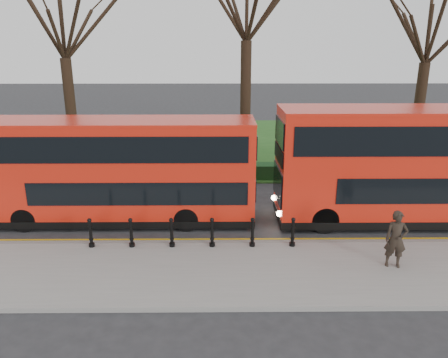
{
  "coord_description": "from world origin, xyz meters",
  "views": [
    {
      "loc": [
        0.55,
        -15.05,
        6.96
      ],
      "look_at": [
        0.69,
        0.5,
        2.0
      ],
      "focal_mm": 35.0,
      "sensor_mm": 36.0,
      "label": 1
    }
  ],
  "objects_px": {
    "pedestrian": "(396,239)",
    "bollard_row": "(192,233)",
    "bus_rear": "(424,166)",
    "bus_lead": "(123,172)"
  },
  "relations": [
    {
      "from": "pedestrian",
      "to": "bollard_row",
      "type": "bearing_deg",
      "value": 177.71
    },
    {
      "from": "bus_rear",
      "to": "bus_lead",
      "type": "bearing_deg",
      "value": 179.44
    },
    {
      "from": "bollard_row",
      "to": "bus_lead",
      "type": "bearing_deg",
      "value": 136.92
    },
    {
      "from": "bus_lead",
      "to": "bus_rear",
      "type": "bearing_deg",
      "value": -0.56
    },
    {
      "from": "bollard_row",
      "to": "pedestrian",
      "type": "relative_size",
      "value": 3.86
    },
    {
      "from": "bollard_row",
      "to": "bus_rear",
      "type": "xyz_separation_m",
      "value": [
        8.92,
        2.54,
        1.63
      ]
    },
    {
      "from": "bollard_row",
      "to": "bus_rear",
      "type": "relative_size",
      "value": 0.62
    },
    {
      "from": "bollard_row",
      "to": "pedestrian",
      "type": "bearing_deg",
      "value": -12.62
    },
    {
      "from": "bollard_row",
      "to": "bus_lead",
      "type": "height_order",
      "value": "bus_lead"
    },
    {
      "from": "bollard_row",
      "to": "bus_rear",
      "type": "distance_m",
      "value": 9.41
    }
  ]
}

